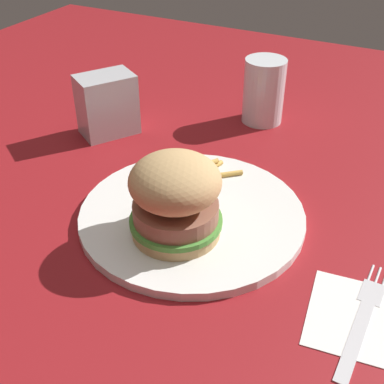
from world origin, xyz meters
TOP-DOWN VIEW (x-y plane):
  - ground_plane at (0.00, 0.00)m, footprint 1.60×1.60m
  - plate at (0.02, 0.02)m, footprint 0.29×0.29m
  - sandwich at (0.02, -0.03)m, footprint 0.11×0.11m
  - fries_pile at (-0.01, 0.10)m, footprint 0.10×0.09m
  - napkin at (0.25, -0.05)m, footprint 0.12×0.12m
  - fork at (0.25, -0.05)m, footprint 0.03×0.17m
  - drink_glass at (0.00, 0.32)m, footprint 0.07×0.07m
  - napkin_dispenser at (-0.21, 0.17)m, footprint 0.10×0.11m

SIDE VIEW (x-z plane):
  - ground_plane at x=0.00m, z-range 0.00..0.00m
  - napkin at x=0.25m, z-range 0.00..0.00m
  - fork at x=0.25m, z-range 0.00..0.01m
  - plate at x=0.02m, z-range 0.00..0.01m
  - fries_pile at x=-0.01m, z-range 0.01..0.02m
  - drink_glass at x=0.00m, z-range -0.01..0.10m
  - napkin_dispenser at x=-0.21m, z-range 0.00..0.10m
  - sandwich at x=0.02m, z-range 0.01..0.12m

